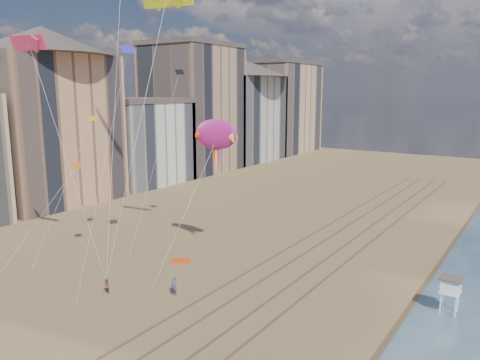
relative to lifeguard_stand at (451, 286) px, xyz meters
name	(u,v)px	position (x,y,z in m)	size (l,w,h in m)	color
tracks	(299,267)	(-15.15, 2.36, -2.39)	(7.68, 120.00, 0.01)	brown
buildings	(176,113)	(-63.43, 37.95, 11.15)	(34.72, 131.35, 29.00)	#C6B284
lifeguard_stand	(451,286)	(0.00, 0.00, 0.00)	(1.73, 1.73, 3.12)	white
grounded_kite	(180,261)	(-26.52, -3.56, -2.29)	(2.05, 1.31, 0.23)	#E54113
show_kite	(216,135)	(-24.20, 0.07, 11.32)	(4.95, 5.56, 16.97)	#AA1A75
kite_flyer_a	(174,286)	(-21.35, -10.28, -1.47)	(0.68, 0.45, 1.86)	#505366
kite_flyer_b	(107,286)	(-26.79, -13.41, -1.68)	(0.71, 0.55, 1.45)	#984D54
small_kites	(123,92)	(-32.47, -5.15, 15.75)	(10.70, 13.21, 12.33)	orange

